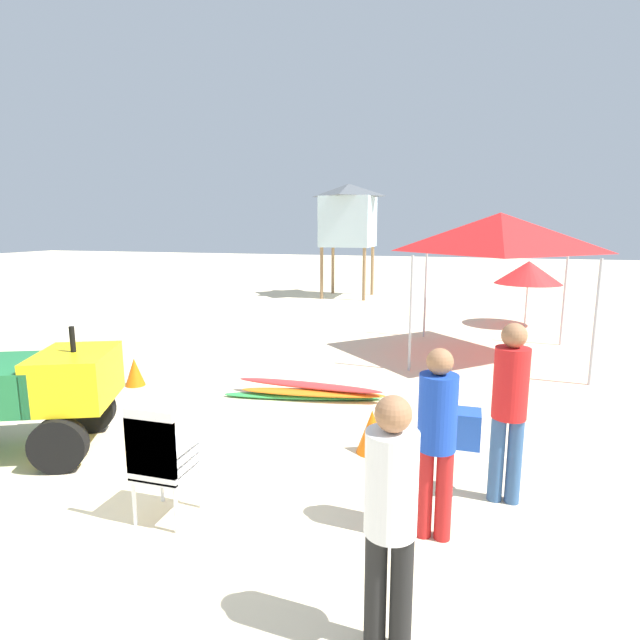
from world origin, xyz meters
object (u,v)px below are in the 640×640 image
at_px(lifeguard_tower, 348,215).
at_px(traffic_cone_near, 135,372).
at_px(popup_canopy, 500,233).
at_px(lifeguard_near_center, 391,509).
at_px(utility_cart, 3,389).
at_px(traffic_cone_far, 372,431).
at_px(surfboard_pile, 308,392).
at_px(lifeguard_near_left, 437,432).
at_px(cooler_box, 458,427).
at_px(stacked_plastic_chairs, 160,454).
at_px(lifeguard_near_right, 510,401).
at_px(beach_umbrella_left, 529,272).

distance_m(lifeguard_tower, traffic_cone_near, 11.82).
bearing_deg(lifeguard_tower, popup_canopy, -57.80).
bearing_deg(popup_canopy, lifeguard_near_center, -96.52).
bearing_deg(utility_cart, lifeguard_near_center, -18.07).
bearing_deg(lifeguard_near_center, traffic_cone_far, 102.73).
xyz_separation_m(surfboard_pile, traffic_cone_near, (-2.97, -0.18, 0.12)).
height_order(lifeguard_near_left, cooler_box, lifeguard_near_left).
bearing_deg(popup_canopy, utility_cart, -131.51).
height_order(stacked_plastic_chairs, lifeguard_tower, lifeguard_tower).
distance_m(traffic_cone_far, cooler_box, 1.09).
xyz_separation_m(surfboard_pile, traffic_cone_far, (1.30, -1.58, 0.15)).
bearing_deg(traffic_cone_near, popup_canopy, 32.58).
distance_m(popup_canopy, cooler_box, 5.14).
xyz_separation_m(stacked_plastic_chairs, cooler_box, (2.50, 2.46, -0.43)).
distance_m(stacked_plastic_chairs, lifeguard_tower, 15.09).
distance_m(lifeguard_near_center, lifeguard_near_right, 2.21).
distance_m(lifeguard_near_center, beach_umbrella_left, 11.64).
relative_size(utility_cart, surfboard_pile, 1.11).
xyz_separation_m(lifeguard_near_right, traffic_cone_near, (-5.70, 2.09, -0.79)).
bearing_deg(lifeguard_near_left, utility_cart, 176.99).
height_order(traffic_cone_near, cooler_box, traffic_cone_near).
relative_size(beach_umbrella_left, traffic_cone_far, 3.30).
xyz_separation_m(stacked_plastic_chairs, popup_canopy, (3.06, 7.04, 1.84)).
distance_m(lifeguard_near_right, popup_canopy, 5.98).
bearing_deg(surfboard_pile, lifeguard_near_left, -55.38).
xyz_separation_m(stacked_plastic_chairs, surfboard_pile, (0.23, 3.52, -0.54)).
bearing_deg(lifeguard_near_center, cooler_box, 84.08).
height_order(lifeguard_tower, cooler_box, lifeguard_tower).
bearing_deg(surfboard_pile, beach_umbrella_left, 62.16).
bearing_deg(lifeguard_tower, utility_cart, -92.91).
distance_m(stacked_plastic_chairs, popup_canopy, 7.89).
height_order(popup_canopy, lifeguard_tower, lifeguard_tower).
height_order(lifeguard_near_center, traffic_cone_far, lifeguard_near_center).
height_order(surfboard_pile, lifeguard_near_right, lifeguard_near_right).
xyz_separation_m(stacked_plastic_chairs, lifeguard_tower, (-1.82, 14.79, 2.34)).
height_order(lifeguard_near_left, lifeguard_near_right, lifeguard_near_right).
bearing_deg(lifeguard_near_right, surfboard_pile, 140.18).
relative_size(traffic_cone_near, cooler_box, 0.88).
xyz_separation_m(traffic_cone_near, cooler_box, (5.23, -0.88, -0.01)).
bearing_deg(traffic_cone_near, lifeguard_near_right, -20.15).
bearing_deg(lifeguard_near_left, cooler_box, 85.69).
bearing_deg(lifeguard_near_left, lifeguard_near_center, -98.41).
height_order(traffic_cone_far, cooler_box, traffic_cone_far).
bearing_deg(popup_canopy, stacked_plastic_chairs, -113.47).
relative_size(lifeguard_near_left, beach_umbrella_left, 0.97).
relative_size(lifeguard_near_left, traffic_cone_far, 3.20).
distance_m(stacked_plastic_chairs, lifeguard_near_right, 3.24).
xyz_separation_m(stacked_plastic_chairs, lifeguard_near_left, (2.35, 0.46, 0.31)).
relative_size(lifeguard_tower, beach_umbrella_left, 2.39).
relative_size(lifeguard_near_left, cooler_box, 3.14).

